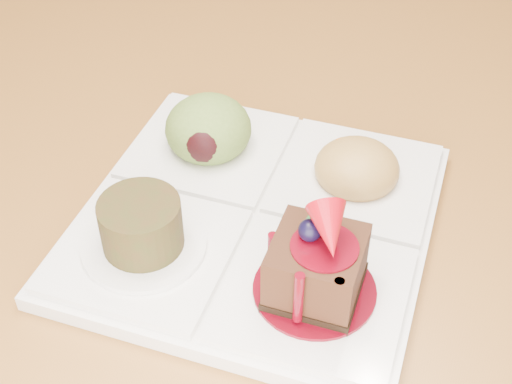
# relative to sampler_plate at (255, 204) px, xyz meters

# --- Properties ---
(ground) EXTENTS (6.00, 6.00, 0.00)m
(ground) POSITION_rel_sampler_plate_xyz_m (-0.10, 0.55, -0.77)
(ground) COLOR #542D18
(sampler_plate) EXTENTS (0.29, 0.29, 0.10)m
(sampler_plate) POSITION_rel_sampler_plate_xyz_m (0.00, 0.00, 0.00)
(sampler_plate) COLOR white
(sampler_plate) RESTS_ON dining_table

